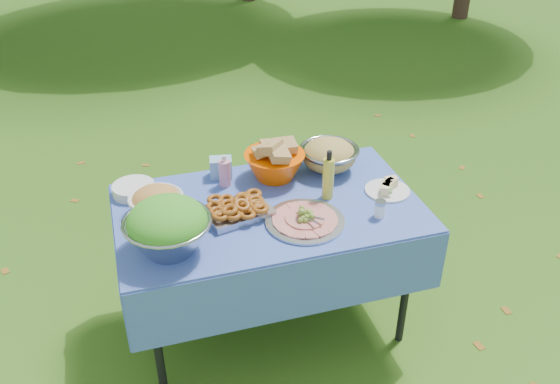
{
  "coord_description": "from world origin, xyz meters",
  "views": [
    {
      "loc": [
        -0.64,
        -2.3,
        2.34
      ],
      "look_at": [
        0.06,
        0.0,
        0.83
      ],
      "focal_mm": 38.0,
      "sensor_mm": 36.0,
      "label": 1
    }
  ],
  "objects_px": {
    "charcuterie_platter": "(305,215)",
    "bread_bowl": "(275,159)",
    "plate_stack": "(134,189)",
    "pasta_bowl_steel": "(329,155)",
    "picnic_table": "(270,268)",
    "salad_bowl": "(168,227)",
    "oil_bottle": "(328,175)"
  },
  "relations": [
    {
      "from": "bread_bowl",
      "to": "pasta_bowl_steel",
      "type": "distance_m",
      "value": 0.3
    },
    {
      "from": "salad_bowl",
      "to": "charcuterie_platter",
      "type": "relative_size",
      "value": 1.01
    },
    {
      "from": "picnic_table",
      "to": "pasta_bowl_steel",
      "type": "xyz_separation_m",
      "value": [
        0.41,
        0.26,
        0.46
      ]
    },
    {
      "from": "charcuterie_platter",
      "to": "picnic_table",
      "type": "bearing_deg",
      "value": 124.88
    },
    {
      "from": "bread_bowl",
      "to": "pasta_bowl_steel",
      "type": "bearing_deg",
      "value": 0.89
    },
    {
      "from": "salad_bowl",
      "to": "oil_bottle",
      "type": "relative_size",
      "value": 1.47
    },
    {
      "from": "pasta_bowl_steel",
      "to": "charcuterie_platter",
      "type": "xyz_separation_m",
      "value": [
        -0.28,
        -0.44,
        -0.04
      ]
    },
    {
      "from": "plate_stack",
      "to": "oil_bottle",
      "type": "height_order",
      "value": "oil_bottle"
    },
    {
      "from": "picnic_table",
      "to": "charcuterie_platter",
      "type": "bearing_deg",
      "value": -55.12
    },
    {
      "from": "picnic_table",
      "to": "oil_bottle",
      "type": "xyz_separation_m",
      "value": [
        0.3,
        -0.0,
        0.51
      ]
    },
    {
      "from": "salad_bowl",
      "to": "oil_bottle",
      "type": "distance_m",
      "value": 0.83
    },
    {
      "from": "picnic_table",
      "to": "pasta_bowl_steel",
      "type": "height_order",
      "value": "pasta_bowl_steel"
    },
    {
      "from": "bread_bowl",
      "to": "plate_stack",
      "type": "bearing_deg",
      "value": 176.27
    },
    {
      "from": "bread_bowl",
      "to": "picnic_table",
      "type": "bearing_deg",
      "value": -111.91
    },
    {
      "from": "plate_stack",
      "to": "pasta_bowl_steel",
      "type": "height_order",
      "value": "pasta_bowl_steel"
    },
    {
      "from": "charcuterie_platter",
      "to": "bread_bowl",
      "type": "bearing_deg",
      "value": 92.49
    },
    {
      "from": "picnic_table",
      "to": "salad_bowl",
      "type": "bearing_deg",
      "value": -157.56
    },
    {
      "from": "picnic_table",
      "to": "charcuterie_platter",
      "type": "distance_m",
      "value": 0.47
    },
    {
      "from": "pasta_bowl_steel",
      "to": "charcuterie_platter",
      "type": "bearing_deg",
      "value": -122.59
    },
    {
      "from": "plate_stack",
      "to": "pasta_bowl_steel",
      "type": "relative_size",
      "value": 0.67
    },
    {
      "from": "oil_bottle",
      "to": "salad_bowl",
      "type": "bearing_deg",
      "value": -165.71
    },
    {
      "from": "salad_bowl",
      "to": "charcuterie_platter",
      "type": "bearing_deg",
      "value": 2.81
    },
    {
      "from": "salad_bowl",
      "to": "pasta_bowl_steel",
      "type": "height_order",
      "value": "salad_bowl"
    },
    {
      "from": "pasta_bowl_steel",
      "to": "oil_bottle",
      "type": "xyz_separation_m",
      "value": [
        -0.11,
        -0.27,
        0.05
      ]
    },
    {
      "from": "bread_bowl",
      "to": "charcuterie_platter",
      "type": "xyz_separation_m",
      "value": [
        0.02,
        -0.44,
        -0.06
      ]
    },
    {
      "from": "plate_stack",
      "to": "charcuterie_platter",
      "type": "height_order",
      "value": "charcuterie_platter"
    },
    {
      "from": "picnic_table",
      "to": "oil_bottle",
      "type": "bearing_deg",
      "value": -0.67
    },
    {
      "from": "plate_stack",
      "to": "bread_bowl",
      "type": "height_order",
      "value": "bread_bowl"
    },
    {
      "from": "picnic_table",
      "to": "plate_stack",
      "type": "relative_size",
      "value": 6.99
    },
    {
      "from": "picnic_table",
      "to": "pasta_bowl_steel",
      "type": "distance_m",
      "value": 0.67
    },
    {
      "from": "bread_bowl",
      "to": "charcuterie_platter",
      "type": "height_order",
      "value": "bread_bowl"
    },
    {
      "from": "plate_stack",
      "to": "charcuterie_platter",
      "type": "distance_m",
      "value": 0.88
    }
  ]
}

